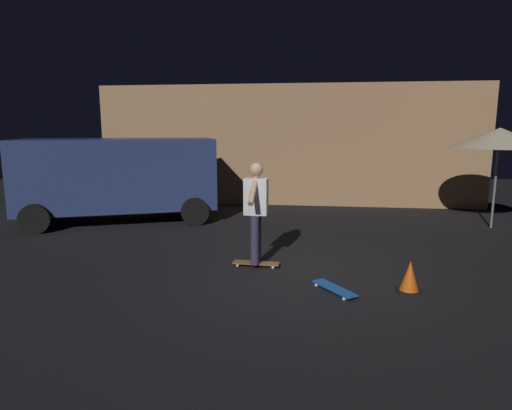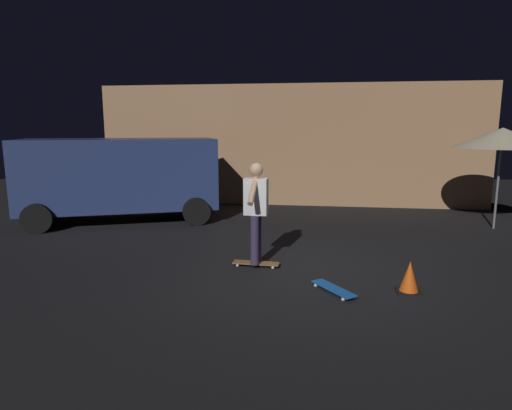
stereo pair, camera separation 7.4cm
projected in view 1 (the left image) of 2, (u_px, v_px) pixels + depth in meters
ground_plane at (307, 272)px, 6.98m from camera, size 28.00×28.00×0.00m
low_building at (291, 143)px, 14.90m from camera, size 11.45×4.47×3.55m
parked_van at (118, 174)px, 10.70m from camera, size 4.98×3.57×2.03m
patio_umbrella at (500, 138)px, 9.71m from camera, size 2.10×2.10×2.30m
skateboard_ridden at (256, 263)px, 7.27m from camera, size 0.79×0.25×0.07m
skateboard_spare at (334, 289)px, 6.13m from camera, size 0.64×0.74×0.07m
skater at (256, 206)px, 7.10m from camera, size 0.39×0.98×1.67m
traffic_cone at (410, 278)px, 6.11m from camera, size 0.34×0.34×0.46m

